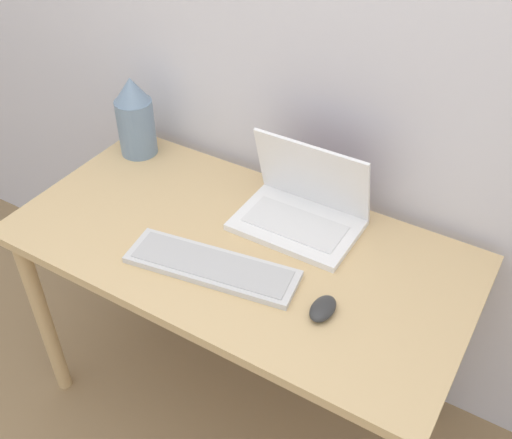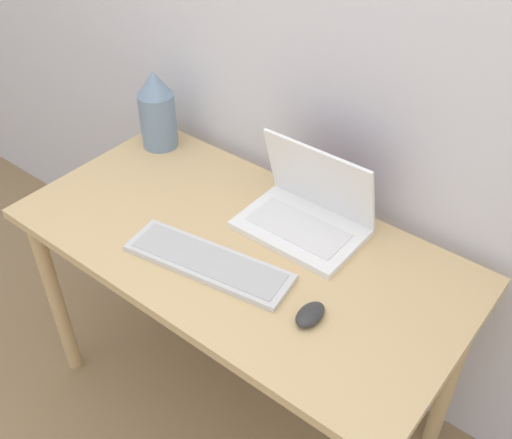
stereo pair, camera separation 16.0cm
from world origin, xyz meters
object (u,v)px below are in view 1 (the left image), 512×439
(mouse, at_px, (323,309))
(vase, at_px, (135,117))
(laptop, at_px, (302,207))
(keyboard, at_px, (212,266))

(mouse, relative_size, vase, 0.35)
(mouse, distance_m, vase, 0.93)
(laptop, relative_size, vase, 1.27)
(mouse, bearing_deg, vase, 158.57)
(mouse, xyz_separation_m, vase, (-0.86, 0.34, 0.12))
(keyboard, height_order, vase, vase)
(laptop, height_order, vase, vase)
(laptop, distance_m, keyboard, 0.32)
(keyboard, relative_size, mouse, 5.11)
(laptop, bearing_deg, keyboard, -110.39)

